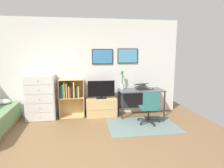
{
  "coord_description": "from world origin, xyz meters",
  "views": [
    {
      "loc": [
        0.27,
        -3.11,
        1.8
      ],
      "look_at": [
        0.99,
        1.5,
        1.02
      ],
      "focal_mm": 31.19,
      "sensor_mm": 36.0,
      "label": 1
    }
  ],
  "objects_px": {
    "tv_stand": "(101,107)",
    "computer_mouse": "(153,89)",
    "dresser": "(41,97)",
    "office_chair": "(150,106)",
    "desk": "(140,94)",
    "laptop": "(142,87)",
    "bookshelf": "(70,95)",
    "television": "(101,90)",
    "bamboo_vase": "(122,81)"
  },
  "relations": [
    {
      "from": "dresser",
      "to": "tv_stand",
      "type": "relative_size",
      "value": 1.43
    },
    {
      "from": "desk",
      "to": "office_chair",
      "type": "relative_size",
      "value": 1.46
    },
    {
      "from": "bookshelf",
      "to": "office_chair",
      "type": "distance_m",
      "value": 2.15
    },
    {
      "from": "tv_stand",
      "to": "dresser",
      "type": "bearing_deg",
      "value": -179.47
    },
    {
      "from": "desk",
      "to": "office_chair",
      "type": "xyz_separation_m",
      "value": [
        0.0,
        -0.8,
        -0.15
      ]
    },
    {
      "from": "television",
      "to": "bamboo_vase",
      "type": "relative_size",
      "value": 1.4
    },
    {
      "from": "desk",
      "to": "computer_mouse",
      "type": "xyz_separation_m",
      "value": [
        0.34,
        -0.08,
        0.15
      ]
    },
    {
      "from": "dresser",
      "to": "computer_mouse",
      "type": "height_order",
      "value": "dresser"
    },
    {
      "from": "tv_stand",
      "to": "computer_mouse",
      "type": "xyz_separation_m",
      "value": [
        1.46,
        -0.1,
        0.5
      ]
    },
    {
      "from": "laptop",
      "to": "tv_stand",
      "type": "bearing_deg",
      "value": 172.98
    },
    {
      "from": "dresser",
      "to": "computer_mouse",
      "type": "relative_size",
      "value": 11.65
    },
    {
      "from": "laptop",
      "to": "desk",
      "type": "bearing_deg",
      "value": -169.2
    },
    {
      "from": "dresser",
      "to": "desk",
      "type": "distance_m",
      "value": 2.74
    },
    {
      "from": "television",
      "to": "bamboo_vase",
      "type": "xyz_separation_m",
      "value": [
        0.61,
        0.1,
        0.22
      ]
    },
    {
      "from": "bookshelf",
      "to": "television",
      "type": "xyz_separation_m",
      "value": [
        0.84,
        -0.06,
        0.12
      ]
    },
    {
      "from": "tv_stand",
      "to": "laptop",
      "type": "xyz_separation_m",
      "value": [
        1.19,
        0.01,
        0.55
      ]
    },
    {
      "from": "dresser",
      "to": "tv_stand",
      "type": "distance_m",
      "value": 1.65
    },
    {
      "from": "television",
      "to": "desk",
      "type": "distance_m",
      "value": 1.13
    },
    {
      "from": "dresser",
      "to": "bamboo_vase",
      "type": "bearing_deg",
      "value": 2.32
    },
    {
      "from": "desk",
      "to": "laptop",
      "type": "relative_size",
      "value": 2.8
    },
    {
      "from": "bookshelf",
      "to": "laptop",
      "type": "height_order",
      "value": "bookshelf"
    },
    {
      "from": "dresser",
      "to": "bamboo_vase",
      "type": "distance_m",
      "value": 2.26
    },
    {
      "from": "dresser",
      "to": "bookshelf",
      "type": "xyz_separation_m",
      "value": [
        0.77,
        0.06,
        0.03
      ]
    },
    {
      "from": "computer_mouse",
      "to": "tv_stand",
      "type": "bearing_deg",
      "value": 176.25
    },
    {
      "from": "bookshelf",
      "to": "laptop",
      "type": "distance_m",
      "value": 2.04
    },
    {
      "from": "bookshelf",
      "to": "office_chair",
      "type": "xyz_separation_m",
      "value": [
        1.97,
        -0.85,
        -0.18
      ]
    },
    {
      "from": "dresser",
      "to": "television",
      "type": "xyz_separation_m",
      "value": [
        1.62,
        -0.01,
        0.15
      ]
    },
    {
      "from": "bamboo_vase",
      "to": "dresser",
      "type": "bearing_deg",
      "value": -177.68
    },
    {
      "from": "dresser",
      "to": "office_chair",
      "type": "xyz_separation_m",
      "value": [
        2.74,
        -0.79,
        -0.15
      ]
    },
    {
      "from": "dresser",
      "to": "desk",
      "type": "height_order",
      "value": "dresser"
    },
    {
      "from": "bookshelf",
      "to": "television",
      "type": "height_order",
      "value": "bookshelf"
    },
    {
      "from": "office_chair",
      "to": "bookshelf",
      "type": "bearing_deg",
      "value": 162.5
    },
    {
      "from": "computer_mouse",
      "to": "dresser",
      "type": "bearing_deg",
      "value": 178.5
    },
    {
      "from": "dresser",
      "to": "television",
      "type": "bearing_deg",
      "value": -0.26
    },
    {
      "from": "computer_mouse",
      "to": "bookshelf",
      "type": "bearing_deg",
      "value": 176.57
    },
    {
      "from": "tv_stand",
      "to": "office_chair",
      "type": "distance_m",
      "value": 1.4
    },
    {
      "from": "desk",
      "to": "laptop",
      "type": "xyz_separation_m",
      "value": [
        0.06,
        0.02,
        0.2
      ]
    },
    {
      "from": "office_chair",
      "to": "computer_mouse",
      "type": "relative_size",
      "value": 8.27
    },
    {
      "from": "office_chair",
      "to": "desk",
      "type": "bearing_deg",
      "value": 96.12
    },
    {
      "from": "bamboo_vase",
      "to": "tv_stand",
      "type": "bearing_deg",
      "value": -173.0
    },
    {
      "from": "bookshelf",
      "to": "bamboo_vase",
      "type": "relative_size",
      "value": 1.99
    },
    {
      "from": "desk",
      "to": "tv_stand",
      "type": "bearing_deg",
      "value": 179.39
    },
    {
      "from": "television",
      "to": "desk",
      "type": "bearing_deg",
      "value": 0.53
    },
    {
      "from": "bookshelf",
      "to": "bamboo_vase",
      "type": "height_order",
      "value": "bamboo_vase"
    },
    {
      "from": "bookshelf",
      "to": "laptop",
      "type": "relative_size",
      "value": 2.37
    },
    {
      "from": "television",
      "to": "tv_stand",
      "type": "bearing_deg",
      "value": 90.0
    },
    {
      "from": "laptop",
      "to": "computer_mouse",
      "type": "height_order",
      "value": "laptop"
    },
    {
      "from": "tv_stand",
      "to": "bamboo_vase",
      "type": "xyz_separation_m",
      "value": [
        0.61,
        0.07,
        0.72
      ]
    },
    {
      "from": "tv_stand",
      "to": "computer_mouse",
      "type": "height_order",
      "value": "computer_mouse"
    },
    {
      "from": "dresser",
      "to": "bookshelf",
      "type": "bearing_deg",
      "value": 4.26
    }
  ]
}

